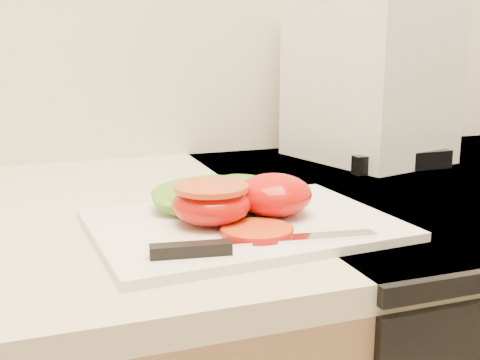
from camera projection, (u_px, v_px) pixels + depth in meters
name	position (u px, v px, depth m)	size (l,w,h in m)	color
cutting_board	(243.00, 225.00, 0.68)	(0.33, 0.24, 0.01)	silver
tomato_half_dome	(274.00, 195.00, 0.69)	(0.09, 0.09, 0.05)	#BA0906
tomato_half_cut	(211.00, 203.00, 0.66)	(0.09, 0.09, 0.04)	#BA0906
tomato_slice_0	(257.00, 231.00, 0.63)	(0.07, 0.07, 0.01)	#D04720
lettuce_leaf_0	(210.00, 196.00, 0.73)	(0.15, 0.10, 0.03)	#5F9327
lettuce_leaf_1	(239.00, 192.00, 0.75)	(0.12, 0.09, 0.03)	#5F9327
knife	(236.00, 245.00, 0.59)	(0.24, 0.04, 0.01)	silver
appliance	(369.00, 74.00, 1.05)	(0.20, 0.25, 0.30)	silver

